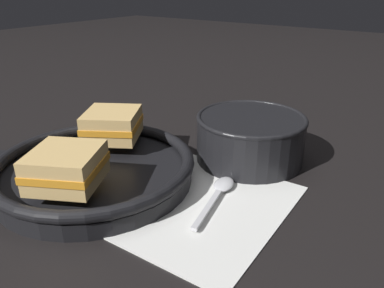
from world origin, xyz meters
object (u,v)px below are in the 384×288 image
Objects in this scene: soup_bowl at (250,135)px; skillet at (94,169)px; sandwich_near_right at (112,124)px; sandwich_near_left at (66,167)px; spoon at (220,190)px.

soup_bowl is 0.26m from skillet.
sandwich_near_right is at bearing 125.67° from soup_bowl.
soup_bowl is 1.53× the size of sandwich_near_left.
skillet is at bearing 26.25° from sandwich_near_left.
sandwich_near_right reaches higher than soup_bowl.
soup_bowl is 0.14m from spoon.
sandwich_near_left is at bearing 156.14° from soup_bowl.
spoon is at bearing -171.00° from soup_bowl.
sandwich_near_left is 0.98× the size of sandwich_near_right.
sandwich_near_left is at bearing -153.75° from skillet.
sandwich_near_left is (-0.28, 0.12, 0.02)m from soup_bowl.
soup_bowl reaches higher than skillet.
sandwich_near_right is at bearing 78.32° from spoon.
spoon is at bearing -66.29° from skillet.
sandwich_near_left reaches higher than soup_bowl.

